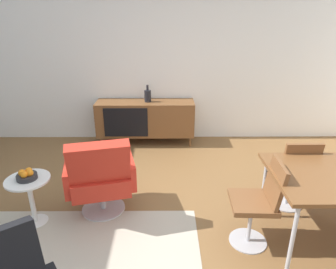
{
  "coord_description": "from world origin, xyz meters",
  "views": [
    {
      "loc": [
        -0.1,
        -2.45,
        2.06
      ],
      "look_at": [
        -0.08,
        0.54,
        0.86
      ],
      "focal_mm": 32.21,
      "sensor_mm": 36.0,
      "label": 1
    }
  ],
  "objects_px": {
    "dining_chair_back_left": "(294,171)",
    "fruit_bowl": "(27,175)",
    "vase_cobalt": "(148,96)",
    "lounge_chair_red": "(100,176)",
    "sideboard": "(145,118)",
    "side_table_round": "(31,196)",
    "dining_chair_near_window": "(259,201)"
  },
  "relations": [
    {
      "from": "dining_chair_back_left",
      "to": "fruit_bowl",
      "type": "bearing_deg",
      "value": -174.95
    },
    {
      "from": "lounge_chair_red",
      "to": "side_table_round",
      "type": "relative_size",
      "value": 1.82
    },
    {
      "from": "side_table_round",
      "to": "dining_chair_near_window",
      "type": "bearing_deg",
      "value": -8.02
    },
    {
      "from": "vase_cobalt",
      "to": "dining_chair_back_left",
      "type": "relative_size",
      "value": 0.32
    },
    {
      "from": "dining_chair_near_window",
      "to": "dining_chair_back_left",
      "type": "distance_m",
      "value": 0.78
    },
    {
      "from": "dining_chair_near_window",
      "to": "fruit_bowl",
      "type": "bearing_deg",
      "value": 172.01
    },
    {
      "from": "dining_chair_near_window",
      "to": "fruit_bowl",
      "type": "relative_size",
      "value": 4.28
    },
    {
      "from": "vase_cobalt",
      "to": "lounge_chair_red",
      "type": "relative_size",
      "value": 0.29
    },
    {
      "from": "dining_chair_near_window",
      "to": "side_table_round",
      "type": "bearing_deg",
      "value": 171.98
    },
    {
      "from": "vase_cobalt",
      "to": "dining_chair_back_left",
      "type": "height_order",
      "value": "vase_cobalt"
    },
    {
      "from": "side_table_round",
      "to": "fruit_bowl",
      "type": "relative_size",
      "value": 2.6
    },
    {
      "from": "dining_chair_near_window",
      "to": "dining_chair_back_left",
      "type": "relative_size",
      "value": 1.0
    },
    {
      "from": "dining_chair_back_left",
      "to": "sideboard",
      "type": "bearing_deg",
      "value": 132.98
    },
    {
      "from": "vase_cobalt",
      "to": "fruit_bowl",
      "type": "relative_size",
      "value": 1.37
    },
    {
      "from": "vase_cobalt",
      "to": "lounge_chair_red",
      "type": "xyz_separation_m",
      "value": [
        -0.4,
        -1.96,
        -0.35
      ]
    },
    {
      "from": "dining_chair_near_window",
      "to": "sideboard",
      "type": "bearing_deg",
      "value": 116.3
    },
    {
      "from": "dining_chair_back_left",
      "to": "fruit_bowl",
      "type": "relative_size",
      "value": 4.28
    },
    {
      "from": "lounge_chair_red",
      "to": "fruit_bowl",
      "type": "relative_size",
      "value": 4.73
    },
    {
      "from": "dining_chair_back_left",
      "to": "fruit_bowl",
      "type": "height_order",
      "value": "dining_chair_back_left"
    },
    {
      "from": "dining_chair_back_left",
      "to": "side_table_round",
      "type": "xyz_separation_m",
      "value": [
        -2.79,
        -0.24,
        -0.15
      ]
    },
    {
      "from": "sideboard",
      "to": "fruit_bowl",
      "type": "height_order",
      "value": "sideboard"
    },
    {
      "from": "sideboard",
      "to": "vase_cobalt",
      "type": "height_order",
      "value": "vase_cobalt"
    },
    {
      "from": "vase_cobalt",
      "to": "dining_chair_back_left",
      "type": "bearing_deg",
      "value": -47.85
    },
    {
      "from": "dining_chair_near_window",
      "to": "side_table_round",
      "type": "height_order",
      "value": "dining_chair_near_window"
    },
    {
      "from": "vase_cobalt",
      "to": "dining_chair_back_left",
      "type": "distance_m",
      "value": 2.54
    },
    {
      "from": "sideboard",
      "to": "fruit_bowl",
      "type": "bearing_deg",
      "value": -116.33
    },
    {
      "from": "dining_chair_near_window",
      "to": "vase_cobalt",
      "type": "bearing_deg",
      "value": 115.36
    },
    {
      "from": "sideboard",
      "to": "dining_chair_back_left",
      "type": "xyz_separation_m",
      "value": [
        1.74,
        -1.87,
        0.03
      ]
    },
    {
      "from": "sideboard",
      "to": "dining_chair_near_window",
      "type": "height_order",
      "value": "dining_chair_near_window"
    },
    {
      "from": "sideboard",
      "to": "side_table_round",
      "type": "height_order",
      "value": "sideboard"
    },
    {
      "from": "lounge_chair_red",
      "to": "side_table_round",
      "type": "bearing_deg",
      "value": -167.74
    },
    {
      "from": "dining_chair_back_left",
      "to": "lounge_chair_red",
      "type": "height_order",
      "value": "lounge_chair_red"
    }
  ]
}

